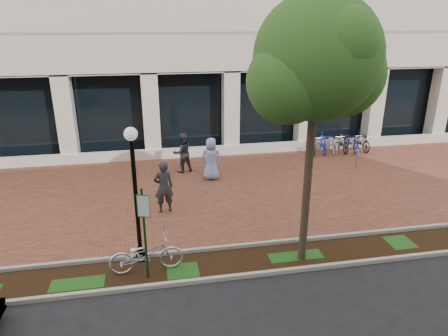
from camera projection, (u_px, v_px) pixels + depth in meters
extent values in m
plane|color=black|center=(206.00, 191.00, 16.26)|extent=(120.00, 120.00, 0.00)
cube|color=brown|center=(206.00, 191.00, 16.25)|extent=(40.00, 9.00, 0.01)
cube|color=black|center=(233.00, 262.00, 11.41)|extent=(40.00, 1.50, 0.01)
cube|color=#A1A198|center=(228.00, 247.00, 12.08)|extent=(40.00, 0.12, 0.12)
cube|color=#A1A198|center=(239.00, 276.00, 10.70)|extent=(40.00, 0.12, 0.12)
cube|color=black|center=(190.00, 112.00, 20.70)|extent=(40.00, 0.15, 4.20)
cube|color=beige|center=(193.00, 152.00, 20.32)|extent=(40.00, 0.25, 0.50)
cube|color=beige|center=(192.00, 114.00, 20.05)|extent=(0.80, 0.80, 4.20)
cube|color=#14391A|center=(145.00, 235.00, 10.29)|extent=(0.05, 0.05, 2.61)
cube|color=#175D23|center=(143.00, 206.00, 9.98)|extent=(0.34, 0.02, 0.62)
cube|color=silver|center=(143.00, 206.00, 9.96)|extent=(0.30, 0.01, 0.56)
cylinder|color=black|center=(141.00, 256.00, 11.48)|extent=(0.28, 0.28, 0.30)
cylinder|color=black|center=(136.00, 203.00, 10.91)|extent=(0.12, 0.12, 3.63)
sphere|color=silver|center=(131.00, 134.00, 10.24)|extent=(0.36, 0.36, 0.36)
cylinder|color=#4A3A2A|center=(306.00, 194.00, 10.90)|extent=(0.22, 0.22, 4.11)
sphere|color=#275119|center=(317.00, 57.00, 9.65)|extent=(3.12, 3.12, 3.12)
sphere|color=#275119|center=(342.00, 75.00, 10.25)|extent=(2.19, 2.19, 2.19)
sphere|color=#275119|center=(288.00, 82.00, 9.49)|extent=(2.03, 2.03, 2.03)
imported|color=silver|center=(146.00, 254.00, 10.86)|extent=(2.05, 0.81, 1.06)
imported|color=#27282C|center=(164.00, 187.00, 14.17)|extent=(0.76, 0.55, 1.92)
imported|color=#2B2C31|center=(182.00, 153.00, 18.01)|extent=(1.07, 0.94, 1.84)
imported|color=#8899CC|center=(211.00, 159.00, 17.17)|extent=(1.02, 0.79, 1.86)
cylinder|color=#B2B2B7|center=(357.00, 160.00, 18.66)|extent=(0.11, 0.11, 0.81)
sphere|color=#B2B2B7|center=(358.00, 151.00, 18.51)|extent=(0.12, 0.12, 0.12)
imported|color=black|center=(313.00, 144.00, 20.79)|extent=(1.04, 1.91, 0.95)
imported|color=#202796|center=(323.00, 143.00, 20.87)|extent=(0.81, 1.82, 1.05)
imported|color=silver|center=(332.00, 143.00, 20.99)|extent=(0.87, 1.88, 0.95)
imported|color=black|center=(342.00, 142.00, 21.06)|extent=(0.64, 1.79, 1.05)
imported|color=navy|center=(352.00, 142.00, 21.18)|extent=(0.69, 1.83, 0.95)
imported|color=black|center=(361.00, 141.00, 21.26)|extent=(0.53, 1.76, 1.05)
cylinder|color=#B2B2B7|center=(337.00, 144.00, 21.06)|extent=(0.04, 0.04, 0.80)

